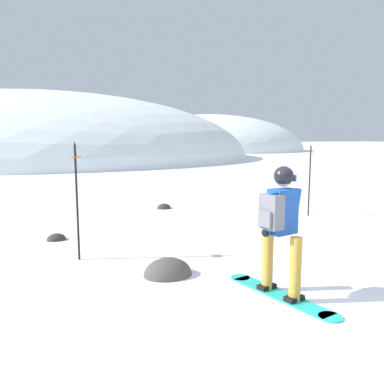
# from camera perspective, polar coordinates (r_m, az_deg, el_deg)

# --- Properties ---
(ground_plane) EXTENTS (300.00, 300.00, 0.00)m
(ground_plane) POSITION_cam_1_polar(r_m,az_deg,el_deg) (4.85, 17.13, -17.74)
(ground_plane) COLOR white
(ridge_peak_main) EXTENTS (41.05, 36.95, 12.82)m
(ridge_peak_main) POSITION_cam_1_polar(r_m,az_deg,el_deg) (42.18, -20.66, 4.60)
(ridge_peak_main) COLOR white
(ridge_peak_main) RESTS_ON ground
(ridge_peak_far) EXTENTS (29.54, 26.59, 11.16)m
(ridge_peak_far) POSITION_cam_1_polar(r_m,az_deg,el_deg) (62.16, 2.59, 6.00)
(ridge_peak_far) COLOR white
(ridge_peak_far) RESTS_ON ground
(snowboarder_main) EXTENTS (0.66, 1.80, 1.71)m
(snowboarder_main) POSITION_cam_1_polar(r_m,az_deg,el_deg) (5.19, 12.65, -5.13)
(snowboarder_main) COLOR #23B7A3
(snowboarder_main) RESTS_ON ground
(piste_marker_near) EXTENTS (0.20, 0.20, 2.01)m
(piste_marker_near) POSITION_cam_1_polar(r_m,az_deg,el_deg) (6.86, -16.34, -0.17)
(piste_marker_near) COLOR black
(piste_marker_near) RESTS_ON ground
(piste_marker_far) EXTENTS (0.20, 0.20, 1.91)m
(piste_marker_far) POSITION_cam_1_polar(r_m,az_deg,el_deg) (10.84, 16.67, 2.37)
(piste_marker_far) COLOR black
(piste_marker_far) RESTS_ON ground
(rock_dark) EXTENTS (0.42, 0.35, 0.29)m
(rock_dark) POSITION_cam_1_polar(r_m,az_deg,el_deg) (11.61, -4.08, -2.39)
(rock_dark) COLOR #383333
(rock_dark) RESTS_ON ground
(rock_mid) EXTENTS (0.38, 0.33, 0.27)m
(rock_mid) POSITION_cam_1_polar(r_m,az_deg,el_deg) (8.54, -19.01, -6.57)
(rock_mid) COLOR #383333
(rock_mid) RESTS_ON ground
(rock_small) EXTENTS (0.74, 0.63, 0.52)m
(rock_small) POSITION_cam_1_polar(r_m,az_deg,el_deg) (6.12, -3.51, -11.89)
(rock_small) COLOR #4C4742
(rock_small) RESTS_ON ground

